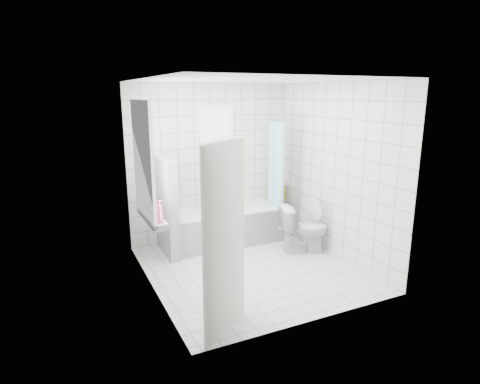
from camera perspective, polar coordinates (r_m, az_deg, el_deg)
ground at (r=5.83m, az=1.57°, el=-10.82°), size 3.00×3.00×0.00m
ceiling at (r=5.31m, az=1.76°, el=15.65°), size 3.00×3.00×0.00m
wall_back at (r=6.77m, az=-4.15°, el=4.16°), size 2.80×0.02×2.60m
wall_front at (r=4.18m, az=11.07°, el=-2.11°), size 2.80×0.02×2.60m
wall_left at (r=4.96m, az=-12.90°, el=0.29°), size 0.02×3.00×2.60m
wall_right at (r=6.18m, az=13.32°, el=2.89°), size 0.02×3.00×2.60m
window_left at (r=5.20m, az=-13.34°, el=4.25°), size 0.01×0.90×1.40m
window_back at (r=6.68m, az=-3.30°, el=9.67°), size 0.50×0.01×0.50m
window_sill at (r=5.37m, az=-12.43°, el=-3.51°), size 0.18×1.02×0.08m
door at (r=4.05m, az=-2.17°, el=-6.88°), size 0.66×0.52×2.00m
bathtub at (r=6.71m, az=-2.15°, el=-4.80°), size 1.85×0.77×0.58m
partition_wall at (r=6.22m, az=-10.41°, el=-2.10°), size 0.15×0.85×1.50m
tiled_ledge at (r=7.44m, az=5.45°, el=-3.09°), size 0.40×0.24×0.55m
toilet at (r=6.35m, az=9.08°, el=-5.23°), size 0.83×0.61×0.75m
curtain_rod at (r=6.74m, az=4.68°, el=10.10°), size 0.02×0.80×0.02m
shower_curtain at (r=6.74m, az=5.08°, el=2.38°), size 0.14×0.48×1.78m
tub_faucet at (r=6.89m, az=-2.53°, el=0.53°), size 0.18×0.06×0.06m
sill_bottles at (r=5.29m, az=-12.31°, el=-1.99°), size 0.15×0.82×0.28m
ledge_bottles at (r=7.32m, az=5.65°, el=-0.15°), size 0.20×0.20×0.28m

